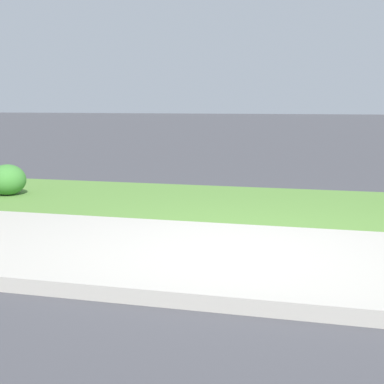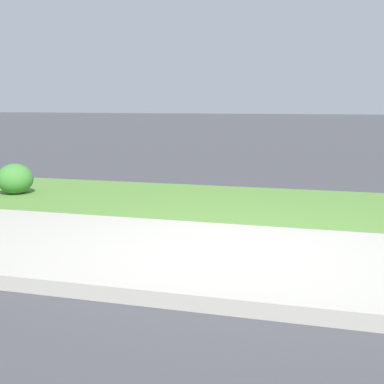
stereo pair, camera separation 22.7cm
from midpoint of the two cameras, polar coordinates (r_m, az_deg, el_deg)
ground_plane at (r=5.04m, az=3.13°, el=-6.73°), size 120.00×120.00×0.00m
sidewalk_pavement at (r=5.04m, az=3.13°, el=-6.68°), size 18.00×2.49×0.01m
grass_verge at (r=7.58m, az=6.92°, el=-1.21°), size 18.00×2.80×0.01m
street_curb at (r=3.80m, az=-0.74°, el=-11.33°), size 18.00×0.16×0.12m
shrub_bush_mid_verge at (r=8.70m, az=-19.79°, el=1.23°), size 0.56×0.56×0.47m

